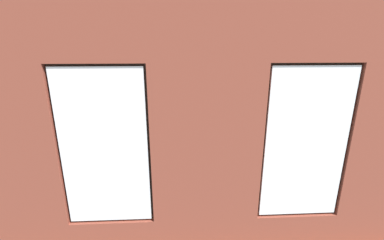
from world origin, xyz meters
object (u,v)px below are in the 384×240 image
cup_ceramic (185,143)px  potted_plant_between_couches (249,165)px  papasan_chair (158,125)px  tv_flatscreen (70,141)px  remote_gray (166,147)px  potted_plant_foreground_right (113,116)px  potted_plant_corner_near_left (268,106)px  couch_by_window (157,202)px  remote_black (201,142)px  table_plant_small (190,142)px  coffee_table (185,147)px  potted_plant_near_tv (80,157)px  media_console (74,166)px  couch_left (298,159)px  remote_silver (177,143)px

cup_ceramic → potted_plant_between_couches: 2.21m
papasan_chair → tv_flatscreen: bearing=51.1°
remote_gray → potted_plant_foreground_right: bearing=179.4°
potted_plant_foreground_right → potted_plant_corner_near_left: 4.56m
cup_ceramic → couch_by_window: bearing=76.3°
remote_black → papasan_chair: papasan_chair is taller
papasan_chair → potted_plant_between_couches: (-1.66, 3.44, 0.46)m
table_plant_small → potted_plant_corner_near_left: potted_plant_corner_near_left is taller
couch_by_window → potted_plant_foreground_right: (1.55, -3.79, 0.31)m
coffee_table → potted_plant_foreground_right: 2.72m
cup_ceramic → remote_gray: cup_ceramic is taller
coffee_table → tv_flatscreen: size_ratio=1.49×
cup_ceramic → papasan_chair: bearing=-63.9°
tv_flatscreen → remote_gray: bearing=-168.3°
tv_flatscreen → potted_plant_near_tv: 1.12m
coffee_table → media_console: bearing=12.2°
media_console → tv_flatscreen: 0.56m
couch_left → potted_plant_near_tv: size_ratio=1.35×
couch_by_window → potted_plant_corner_near_left: potted_plant_corner_near_left is taller
media_console → remote_black: bearing=-167.0°
table_plant_small → cup_ceramic: bearing=-45.4°
couch_by_window → potted_plant_foreground_right: size_ratio=1.76×
remote_gray → remote_silver: (-0.25, -0.20, 0.00)m
table_plant_small → remote_black: bearing=-140.5°
table_plant_small → remote_gray: size_ratio=1.33×
couch_left → remote_silver: 2.65m
papasan_chair → potted_plant_foreground_right: potted_plant_foreground_right is taller
couch_left → cup_ceramic: (2.37, -0.64, 0.15)m
remote_gray → potted_plant_near_tv: bearing=-85.9°
coffee_table → table_plant_small: size_ratio=6.21×
remote_black → remote_silver: size_ratio=1.00×
couch_by_window → tv_flatscreen: (1.84, -1.51, 0.46)m
potted_plant_between_couches → table_plant_small: bearing=-65.7°
coffee_table → remote_black: 0.41m
cup_ceramic → remote_gray: 0.44m
couch_left → cup_ceramic: size_ratio=17.07×
media_console → potted_plant_between_couches: size_ratio=0.77×
papasan_chair → cup_ceramic: bearing=116.1°
media_console → potted_plant_foreground_right: bearing=-97.2°
potted_plant_foreground_right → potted_plant_between_couches: (-2.97, 3.74, 0.26)m
potted_plant_foreground_right → media_console: bearing=82.8°
remote_silver → papasan_chair: 1.50m
remote_black → potted_plant_corner_near_left: potted_plant_corner_near_left is taller
remote_gray → potted_plant_corner_near_left: bearing=82.4°
media_console → potted_plant_corner_near_left: bearing=-154.2°
tv_flatscreen → remote_silver: bearing=-164.7°
remote_gray → cup_ceramic: bearing=63.2°
potted_plant_foreground_right → potted_plant_near_tv: size_ratio=0.82×
coffee_table → tv_flatscreen: 2.41m
couch_left → papasan_chair: (3.10, -2.12, 0.11)m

